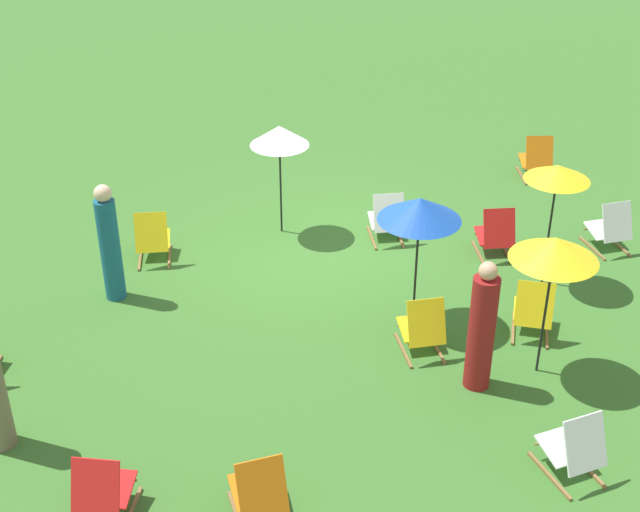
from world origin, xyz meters
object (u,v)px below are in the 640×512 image
Objects in this scene: deckchair_7 at (536,159)px; umbrella_3 at (279,136)px; deckchair_3 at (610,228)px; deckchair_1 at (387,219)px; deckchair_2 at (574,448)px; deckchair_6 at (496,234)px; person_1 at (110,245)px; deckchair_9 at (259,492)px; deckchair_10 at (103,492)px; deckchair_5 at (153,239)px; deckchair_4 at (533,310)px; umbrella_1 at (558,173)px; person_0 at (482,329)px; umbrella_2 at (420,209)px; deckchair_0 at (422,328)px; umbrella_0 at (555,249)px.

umbrella_3 is (4.68, 1.66, 1.27)m from deckchair_7.
deckchair_1 is at bearing -20.70° from deckchair_3.
deckchair_2 is 1.04× the size of deckchair_6.
person_1 is (4.07, 1.33, 0.47)m from deckchair_1.
deckchair_9 is at bearing 53.08° from deckchair_6.
deckchair_2 is 1.03× the size of deckchair_10.
deckchair_6 is (-5.18, 0.32, 0.00)m from deckchair_5.
deckchair_7 is (-1.54, -4.85, 0.00)m from deckchair_4.
deckchair_6 is at bearing -112.41° from deckchair_2.
deckchair_7 is 3.95m from umbrella_1.
deckchair_4 is 1.03× the size of deckchair_10.
deckchair_1 is 3.70m from deckchair_7.
person_1 reaches higher than person_0.
deckchair_9 is 0.46× the size of umbrella_1.
deckchair_7 is 5.13m from umbrella_3.
deckchair_1 is 0.98× the size of deckchair_9.
deckchair_2 is 0.47× the size of umbrella_1.
umbrella_2 reaches higher than umbrella_3.
deckchair_4 is (1.87, 2.14, 0.00)m from deckchair_3.
deckchair_6 is 1.00× the size of deckchair_7.
deckchair_4 is 0.50× the size of person_0.
umbrella_2 is at bearing -19.60° from person_1.
deckchair_10 is (5.26, 4.91, 0.00)m from deckchair_6.
person_1 is at bearing -79.51° from deckchair_9.
deckchair_4 is 5.66m from deckchair_5.
deckchair_2 is 0.48× the size of umbrella_3.
deckchair_6 is 0.45× the size of umbrella_2.
umbrella_3 reaches higher than deckchair_7.
person_0 is (2.52, 5.84, 0.44)m from deckchair_7.
umbrella_1 is (-0.56, -1.28, 1.37)m from deckchair_4.
person_0 is (-2.17, 4.18, -0.83)m from umbrella_3.
deckchair_0 is 2.00m from umbrella_0.
deckchair_2 and deckchair_10 have the same top height.
deckchair_1 is at bearing 165.02° from umbrella_3.
deckchair_0 is at bearing -20.27° from umbrella_0.
deckchair_6 is 7.19m from deckchair_10.
umbrella_0 is (1.69, 5.63, 1.37)m from deckchair_7.
person_0 is at bearing -86.36° from deckchair_2.
deckchair_6 is at bearing -129.80° from deckchair_0.
deckchair_7 is 0.99× the size of deckchair_10.
deckchair_6 is at bearing 155.26° from deckchair_1.
umbrella_1 is 1.06× the size of person_1.
deckchair_5 is 7.09m from deckchair_7.
umbrella_0 reaches higher than deckchair_0.
deckchair_1 is 1.00× the size of deckchair_7.
deckchair_9 is 1.01× the size of deckchair_10.
deckchair_4 is 1.46m from person_0.
umbrella_3 is (5.01, -1.04, 1.27)m from deckchair_3.
deckchair_0 is 4.03m from umbrella_3.
person_0 is at bearing -34.33° from person_1.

